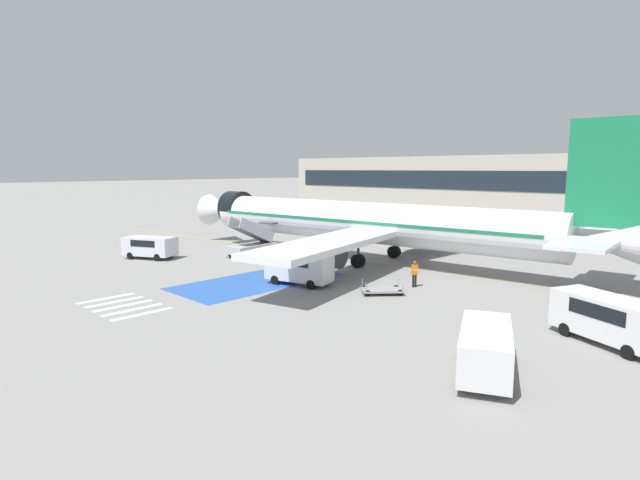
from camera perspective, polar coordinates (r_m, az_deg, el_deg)
name	(u,v)px	position (r m, az deg, el deg)	size (l,w,h in m)	color
ground_plane	(383,262)	(43.61, 7.17, -2.48)	(600.00, 600.00, 0.00)	gray
apron_leadline_yellow	(361,260)	(44.08, 4.71, -2.32)	(0.20, 77.70, 0.01)	gold
apron_stand_patch_blue	(258,281)	(36.16, -7.05, -4.68)	(5.93, 12.28, 0.01)	#2856A8
apron_walkway_bar_0	(106,298)	(33.95, -23.22, -6.15)	(0.44, 3.60, 0.01)	silver
apron_walkway_bar_1	(115,302)	(32.88, -22.41, -6.56)	(0.44, 3.60, 0.01)	silver
apron_walkway_bar_2	(123,306)	(31.81, -21.54, -7.00)	(0.44, 3.60, 0.01)	silver
apron_walkway_bar_3	(133,310)	(30.75, -20.62, -7.46)	(0.44, 3.60, 0.01)	silver
apron_walkway_bar_4	(143,314)	(29.70, -19.63, -7.96)	(0.44, 3.60, 0.01)	silver
airliner	(369,222)	(43.19, 5.57, 2.01)	(42.95, 33.67, 11.19)	silver
boarding_stairs_forward	(252,245)	(46.64, -7.76, -0.60)	(2.65, 5.39, 3.77)	#ADB2BA
fuel_tanker	(557,230)	(56.64, 25.42, 1.04)	(3.39, 10.35, 3.47)	#38383D
service_van_0	(150,245)	(47.19, -18.85, -0.60)	(5.00, 3.89, 1.94)	silver
service_van_1	(611,317)	(26.58, 30.30, -7.59)	(5.59, 3.91, 2.18)	silver
service_van_2	(299,265)	(34.64, -2.42, -2.83)	(4.97, 2.92, 2.38)	silver
service_van_3	(486,347)	(20.83, 18.40, -11.51)	(3.81, 5.26, 1.89)	silver
baggage_cart	(382,290)	(32.54, 7.12, -5.68)	(2.86, 2.93, 0.87)	gray
ground_crew_0	(415,272)	(34.51, 10.76, -3.63)	(0.43, 0.49, 1.80)	black
ground_crew_1	(308,255)	(41.46, -1.39, -1.68)	(0.36, 0.48, 1.60)	black
ground_crew_2	(325,255)	(40.78, 0.53, -1.68)	(0.43, 0.23, 1.78)	#2D2D33
ground_crew_3	(318,252)	(42.19, -0.24, -1.35)	(0.44, 0.26, 1.78)	#191E38
terminal_building	(570,184)	(98.43, 26.71, 5.70)	(126.70, 12.10, 10.48)	#B2AD9E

